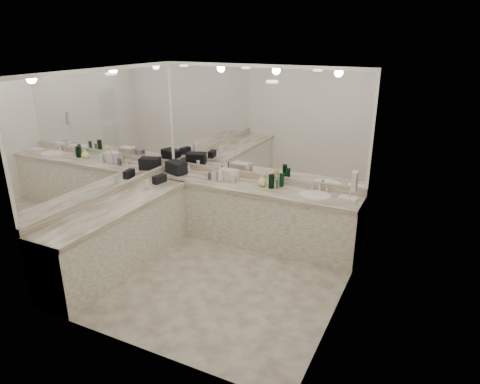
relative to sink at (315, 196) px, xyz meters
The scene contains 37 objects.
floor 1.77m from the sink, 128.37° to the right, with size 3.20×3.20×0.00m, color #BCB19F.
ceiling 2.29m from the sink, 128.37° to the right, with size 3.20×3.20×0.00m, color white.
wall_back 1.08m from the sink, 162.47° to the left, with size 3.20×0.02×2.60m, color white.
wall_left 2.85m from the sink, 154.80° to the right, with size 0.02×3.00×2.60m, color white.
wall_right 1.42m from the sink, 61.56° to the right, with size 0.02×3.00×2.60m, color white.
vanity_back_base 1.06m from the sink, behind, with size 3.20×0.60×0.84m, color silver.
vanity_back_top 0.95m from the sink, behind, with size 3.20×0.64×0.06m, color beige.
vanity_left_base 2.75m from the sink, 146.31° to the right, with size 0.60×2.40×0.84m, color silver.
vanity_left_top 2.70m from the sink, 146.19° to the right, with size 0.64×2.42×0.06m, color beige.
backsplash_back 0.99m from the sink, 163.58° to the left, with size 3.20×0.04×0.10m, color beige.
backsplash_left 2.80m from the sink, 154.62° to the right, with size 0.04×3.00×0.10m, color beige.
mirror_back 1.33m from the sink, 163.13° to the left, with size 3.12×0.01×1.55m, color white.
mirror_left 2.94m from the sink, 154.69° to the right, with size 0.01×2.92×1.55m, color white.
sink is the anchor object (origin of this frame).
faucet 0.22m from the sink, 90.00° to the left, with size 0.24×0.16×0.14m, color silver.
wall_phone 0.91m from the sink, 39.57° to the right, with size 0.06×0.10×0.24m, color white.
door 1.82m from the sink, 69.46° to the right, with size 0.02×0.82×2.10m, color white.
black_toiletry_bag 2.28m from the sink, behind, with size 0.32×0.20×0.19m, color black.
black_bag_spill 2.31m from the sink, 167.29° to the right, with size 0.10×0.21×0.12m, color black.
cream_cosmetic_case 1.40m from the sink, behind, with size 0.29×0.18×0.16m, color beige.
hand_towel 0.45m from the sink, ahead, with size 0.24×0.16×0.04m, color white.
lotion_left 2.39m from the sink, 160.24° to the right, with size 0.05×0.05×0.12m, color white.
soap_bottle_a 1.48m from the sink, behind, with size 0.09×0.09×0.23m, color silver.
soap_bottle_b 1.59m from the sink, behind, with size 0.08×0.08×0.18m, color silver.
soap_bottle_c 0.82m from the sink, behind, with size 0.13×0.13×0.17m, color #FFEC8D.
green_bottle_0 0.58m from the sink, 164.75° to the left, with size 0.07×0.07×0.20m, color #0E4927.
green_bottle_1 0.66m from the sink, behind, with size 0.07×0.07×0.21m, color #0E4927.
green_bottle_2 0.67m from the sink, behind, with size 0.07×0.07×0.20m, color #0E4927.
amenity_bottle_0 1.75m from the sink, behind, with size 0.06×0.06×0.07m, color #E0B28C.
amenity_bottle_1 1.66m from the sink, behind, with size 0.05×0.05×0.11m, color #3F3F4C.
amenity_bottle_2 1.27m from the sink, behind, with size 0.07×0.07×0.14m, color silver.
amenity_bottle_3 1.53m from the sink, behind, with size 0.05×0.05×0.11m, color #E57F66.
amenity_bottle_4 2.16m from the sink, behind, with size 0.05×0.05×0.12m, color white.
amenity_bottle_5 0.87m from the sink, behind, with size 0.05×0.05×0.06m, color white.
amenity_bottle_6 1.24m from the sink, behind, with size 0.04×0.04×0.09m, color #E57F66.
amenity_bottle_7 0.59m from the sink, behind, with size 0.04×0.04×0.13m, color #3F3F4C.
amenity_bottle_8 1.39m from the sink, behind, with size 0.04×0.04×0.07m, color silver.
Camera 1 is at (2.44, -4.22, 2.99)m, focal length 32.00 mm.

